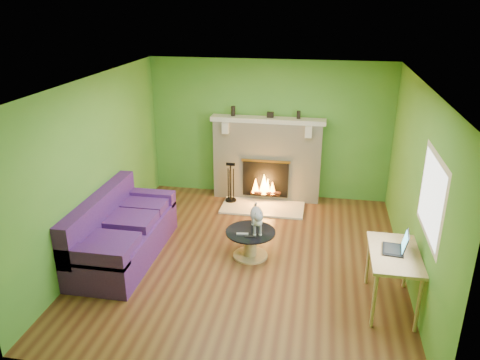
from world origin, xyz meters
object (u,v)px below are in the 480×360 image
object	(u,v)px
coffee_table	(250,242)
desk	(394,259)
sofa	(120,233)
cat	(257,217)

from	to	relation	value
coffee_table	desk	distance (m)	2.13
sofa	coffee_table	world-z (taller)	sofa
cat	sofa	bearing A→B (deg)	177.79
sofa	coffee_table	xyz separation A→B (m)	(1.90, 0.33, -0.13)
coffee_table	cat	size ratio (longest dim) A/B	1.12
coffee_table	desk	xyz separation A→B (m)	(1.90, -0.87, 0.42)
sofa	desk	bearing A→B (deg)	-8.16
sofa	cat	size ratio (longest dim) A/B	3.21
desk	coffee_table	bearing A→B (deg)	155.35
sofa	coffee_table	distance (m)	1.94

